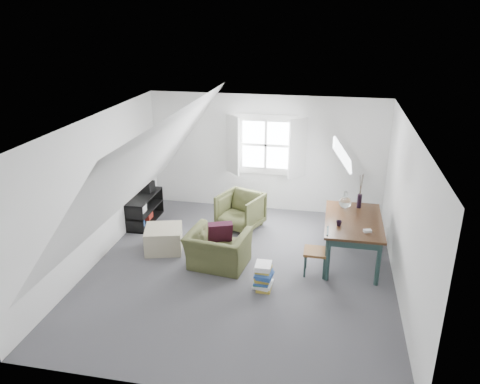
% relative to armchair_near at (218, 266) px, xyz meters
% --- Properties ---
extents(floor, '(5.50, 5.50, 0.00)m').
position_rel_armchair_near_xyz_m(floor, '(0.41, -0.08, 0.00)').
color(floor, '#4A4A4E').
rests_on(floor, ground).
extents(ceiling, '(5.50, 5.50, 0.00)m').
position_rel_armchair_near_xyz_m(ceiling, '(0.41, -0.08, 2.50)').
color(ceiling, white).
rests_on(ceiling, wall_back).
extents(wall_back, '(5.00, 0.00, 5.00)m').
position_rel_armchair_near_xyz_m(wall_back, '(0.41, 2.67, 1.25)').
color(wall_back, white).
rests_on(wall_back, ground).
extents(wall_front, '(5.00, 0.00, 5.00)m').
position_rel_armchair_near_xyz_m(wall_front, '(0.41, -2.83, 1.25)').
color(wall_front, white).
rests_on(wall_front, ground).
extents(wall_left, '(0.00, 5.50, 5.50)m').
position_rel_armchair_near_xyz_m(wall_left, '(-2.09, -0.08, 1.25)').
color(wall_left, white).
rests_on(wall_left, ground).
extents(wall_right, '(0.00, 5.50, 5.50)m').
position_rel_armchair_near_xyz_m(wall_right, '(2.91, -0.08, 1.25)').
color(wall_right, white).
rests_on(wall_right, ground).
extents(slope_left, '(3.19, 5.50, 4.48)m').
position_rel_armchair_near_xyz_m(slope_left, '(-1.14, -0.08, 1.78)').
color(slope_left, white).
rests_on(slope_left, wall_left).
extents(slope_right, '(3.19, 5.50, 4.48)m').
position_rel_armchair_near_xyz_m(slope_right, '(1.96, -0.08, 1.78)').
color(slope_right, white).
rests_on(slope_right, wall_right).
extents(dormer_window, '(1.71, 0.35, 1.30)m').
position_rel_armchair_near_xyz_m(dormer_window, '(0.41, 2.60, 1.45)').
color(dormer_window, white).
rests_on(dormer_window, wall_back).
extents(skylight, '(0.35, 0.75, 0.47)m').
position_rel_armchair_near_xyz_m(skylight, '(1.96, 1.22, 1.75)').
color(skylight, white).
rests_on(skylight, slope_right).
extents(armchair_near, '(1.09, 0.98, 0.64)m').
position_rel_armchair_near_xyz_m(armchair_near, '(0.00, 0.00, 0.00)').
color(armchair_near, '#3F4323').
rests_on(armchair_near, floor).
extents(armchair_far, '(1.00, 1.02, 0.72)m').
position_rel_armchair_near_xyz_m(armchair_far, '(0.07, 1.58, 0.00)').
color(armchair_far, '#3F4323').
rests_on(armchair_far, floor).
extents(throw_pillow, '(0.47, 0.37, 0.43)m').
position_rel_armchair_near_xyz_m(throw_pillow, '(0.00, 0.15, 0.56)').
color(throw_pillow, '#3D1023').
rests_on(throw_pillow, armchair_near).
extents(ottoman, '(0.80, 0.80, 0.43)m').
position_rel_armchair_near_xyz_m(ottoman, '(-1.12, 0.38, 0.22)').
color(ottoman, tan).
rests_on(ottoman, floor).
extents(dining_table, '(0.95, 1.58, 0.79)m').
position_rel_armchair_near_xyz_m(dining_table, '(2.22, 0.62, 0.69)').
color(dining_table, '#311D10').
rests_on(dining_table, floor).
extents(demijohn, '(0.22, 0.22, 0.31)m').
position_rel_armchair_near_xyz_m(demijohn, '(2.07, 1.07, 0.92)').
color(demijohn, silver).
rests_on(demijohn, dining_table).
extents(vase_twigs, '(0.08, 0.09, 0.63)m').
position_rel_armchair_near_xyz_m(vase_twigs, '(2.32, 1.17, 0.93)').
color(vase_twigs, black).
rests_on(vase_twigs, dining_table).
extents(cup, '(0.12, 0.12, 0.09)m').
position_rel_armchair_near_xyz_m(cup, '(1.97, 0.32, 0.79)').
color(cup, black).
rests_on(cup, dining_table).
extents(paper_box, '(0.14, 0.11, 0.04)m').
position_rel_armchair_near_xyz_m(paper_box, '(2.42, 0.17, 0.81)').
color(paper_box, white).
rests_on(paper_box, dining_table).
extents(dining_chair_far, '(0.37, 0.37, 0.79)m').
position_rel_armchair_near_xyz_m(dining_chair_far, '(2.44, 1.48, 0.41)').
color(dining_chair_far, brown).
rests_on(dining_chair_far, floor).
extents(dining_chair_near, '(0.38, 0.38, 0.81)m').
position_rel_armchair_near_xyz_m(dining_chair_near, '(1.66, 0.08, 0.42)').
color(dining_chair_near, brown).
rests_on(dining_chair_near, floor).
extents(media_shelf, '(0.38, 1.13, 0.58)m').
position_rel_armchair_near_xyz_m(media_shelf, '(-1.91, 1.42, 0.26)').
color(media_shelf, black).
rests_on(media_shelf, floor).
extents(electronics_box, '(0.22, 0.29, 0.22)m').
position_rel_armchair_near_xyz_m(electronics_box, '(-1.91, 1.71, 0.67)').
color(electronics_box, black).
rests_on(electronics_box, media_shelf).
extents(magazine_stack, '(0.32, 0.38, 0.43)m').
position_rel_armchair_near_xyz_m(magazine_stack, '(0.86, -0.54, 0.21)').
color(magazine_stack, '#B29933').
rests_on(magazine_stack, floor).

